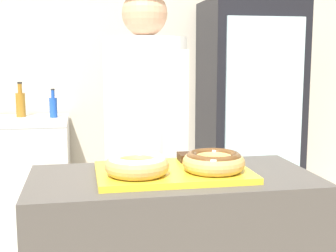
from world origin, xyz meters
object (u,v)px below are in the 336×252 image
object	(u,v)px
baker_person	(146,148)
bottle_blue	(53,106)
donut_chocolate_glaze	(214,161)
donut_light_glaze	(137,164)
chest_freezer	(5,180)
brownie_back_left	(143,159)
bottle_amber	(21,103)
brownie_back_right	(190,157)
beverage_fridge	(249,115)
serving_tray	(173,172)

from	to	relation	value
baker_person	bottle_blue	distance (m)	1.38
baker_person	donut_chocolate_glaze	bearing A→B (deg)	-73.73
donut_light_glaze	chest_freezer	xyz separation A→B (m)	(-0.76, 1.80, -0.50)
donut_light_glaze	brownie_back_left	distance (m)	0.20
brownie_back_left	bottle_amber	size ratio (longest dim) A/B	0.36
brownie_back_right	beverage_fridge	bearing A→B (deg)	61.88
donut_light_glaze	chest_freezer	bearing A→B (deg)	112.75
serving_tray	donut_light_glaze	distance (m)	0.17
donut_light_glaze	beverage_fridge	xyz separation A→B (m)	(1.10, 1.79, -0.07)
baker_person	bottle_blue	size ratio (longest dim) A/B	7.90
brownie_back_left	bottle_blue	bearing A→B (deg)	104.86
donut_light_glaze	donut_chocolate_glaze	distance (m)	0.30
donut_chocolate_glaze	chest_freezer	size ratio (longest dim) A/B	0.26
brownie_back_left	baker_person	bearing A→B (deg)	80.53
brownie_back_left	bottle_amber	bearing A→B (deg)	111.37
serving_tray	bottle_blue	distance (m)	1.90
donut_light_glaze	bottle_amber	bearing A→B (deg)	108.17
brownie_back_left	bottle_blue	world-z (taller)	bottle_blue
baker_person	beverage_fridge	bearing A→B (deg)	50.27
donut_chocolate_glaze	beverage_fridge	distance (m)	1.97
brownie_back_right	beverage_fridge	world-z (taller)	beverage_fridge
donut_light_glaze	brownie_back_left	size ratio (longest dim) A/B	2.57
donut_chocolate_glaze	brownie_back_right	world-z (taller)	donut_chocolate_glaze
bottle_amber	donut_chocolate_glaze	bearing A→B (deg)	-64.40
baker_person	bottle_blue	world-z (taller)	baker_person
donut_light_glaze	brownie_back_right	world-z (taller)	donut_light_glaze
serving_tray	bottle_amber	size ratio (longest dim) A/B	2.25
donut_light_glaze	bottle_blue	world-z (taller)	bottle_blue
donut_light_glaze	baker_person	world-z (taller)	baker_person
donut_light_glaze	bottle_blue	distance (m)	1.92
chest_freezer	bottle_blue	bearing A→B (deg)	12.81
donut_light_glaze	beverage_fridge	distance (m)	2.11
serving_tray	donut_light_glaze	world-z (taller)	donut_light_glaze
donut_light_glaze	serving_tray	bearing A→B (deg)	22.74
donut_chocolate_glaze	brownie_back_left	distance (m)	0.31
baker_person	chest_freezer	bearing A→B (deg)	126.20
brownie_back_left	baker_person	size ratio (longest dim) A/B	0.06
brownie_back_right	donut_chocolate_glaze	bearing A→B (deg)	-75.86
bottle_amber	bottle_blue	bearing A→B (deg)	-17.55
brownie_back_right	brownie_back_left	bearing A→B (deg)	180.00
bottle_blue	donut_chocolate_glaze	bearing A→B (deg)	-69.72
serving_tray	brownie_back_left	world-z (taller)	brownie_back_left
brownie_back_left	bottle_blue	distance (m)	1.75
bottle_blue	donut_light_glaze	bearing A→B (deg)	-78.00
baker_person	bottle_amber	size ratio (longest dim) A/B	6.46
brownie_back_right	beverage_fridge	xyz separation A→B (m)	(0.86, 1.60, -0.04)
serving_tray	donut_chocolate_glaze	distance (m)	0.17
chest_freezer	bottle_amber	world-z (taller)	bottle_amber
beverage_fridge	bottle_amber	bearing A→B (deg)	174.63
baker_person	beverage_fridge	size ratio (longest dim) A/B	0.96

